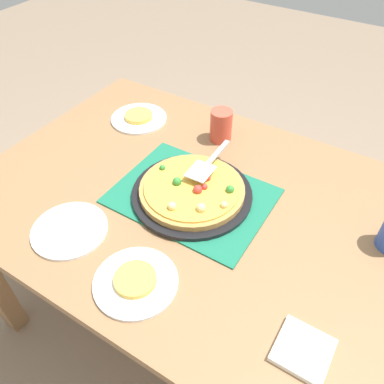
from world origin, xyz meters
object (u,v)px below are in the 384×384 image
object	(u,v)px
plate_side	(70,230)
served_slice_right	(139,116)
cup_far	(221,126)
napkin_stack	(303,350)
plate_far_right	(139,119)
pizza	(192,189)
plate_near_left	(136,282)
pizza_server	(207,163)
pizza_pan	(192,194)
served_slice_left	(135,279)

from	to	relation	value
plate_side	served_slice_right	size ratio (longest dim) A/B	2.00
cup_far	napkin_stack	size ratio (longest dim) A/B	1.00
plate_far_right	served_slice_right	distance (m)	0.01
pizza	plate_far_right	world-z (taller)	pizza
plate_near_left	pizza_server	size ratio (longest dim) A/B	0.95
served_slice_right	napkin_stack	size ratio (longest dim) A/B	0.92
pizza_pan	pizza	distance (m)	0.02
served_slice_left	served_slice_right	size ratio (longest dim) A/B	1.00
plate_far_right	plate_side	xyz separation A→B (m)	(0.19, -0.57, 0.00)
plate_far_right	served_slice_left	xyz separation A→B (m)	(0.46, -0.61, 0.01)
plate_near_left	pizza_pan	bearing A→B (deg)	97.44
cup_far	pizza_pan	bearing A→B (deg)	-77.11
served_slice_right	pizza	bearing A→B (deg)	-32.37
plate_far_right	cup_far	distance (m)	0.35
plate_side	cup_far	size ratio (longest dim) A/B	1.83
plate_side	pizza	bearing A→B (deg)	53.64
served_slice_left	cup_far	bearing A→B (deg)	100.07
plate_far_right	plate_near_left	bearing A→B (deg)	-53.09
pizza	plate_near_left	world-z (taller)	pizza
plate_far_right	pizza_pan	bearing A→B (deg)	-32.42
pizza_pan	served_slice_right	size ratio (longest dim) A/B	3.45
pizza_server	napkin_stack	xyz separation A→B (m)	(0.48, -0.39, -0.06)
pizza_pan	plate_near_left	bearing A→B (deg)	-82.56
plate_near_left	napkin_stack	size ratio (longest dim) A/B	1.83
served_slice_right	napkin_stack	xyz separation A→B (m)	(0.89, -0.55, -0.01)
plate_near_left	served_slice_right	size ratio (longest dim) A/B	2.00
pizza	served_slice_left	world-z (taller)	pizza
pizza	napkin_stack	bearing A→B (deg)	-31.77
pizza_pan	served_slice_left	bearing A→B (deg)	-82.56
pizza	napkin_stack	world-z (taller)	pizza
plate_far_right	cup_far	xyz separation A→B (m)	(0.34, 0.06, 0.06)
pizza_pan	pizza_server	bearing A→B (deg)	91.45
served_slice_right	pizza_server	size ratio (longest dim) A/B	0.48
napkin_stack	served_slice_left	bearing A→B (deg)	-172.68
plate_near_left	served_slice_right	distance (m)	0.76
plate_near_left	served_slice_right	bearing A→B (deg)	126.91
pizza_pan	napkin_stack	bearing A→B (deg)	-31.73
served_slice_right	napkin_stack	world-z (taller)	served_slice_right
plate_far_right	served_slice_right	world-z (taller)	served_slice_right
plate_side	cup_far	world-z (taller)	cup_far
served_slice_right	pizza_server	xyz separation A→B (m)	(0.41, -0.16, 0.05)
plate_side	napkin_stack	distance (m)	0.70
plate_side	served_slice_left	world-z (taller)	served_slice_left
served_slice_left	napkin_stack	distance (m)	0.43
plate_near_left	plate_side	world-z (taller)	same
pizza_pan	plate_side	xyz separation A→B (m)	(-0.23, -0.31, -0.01)
cup_far	pizza_server	bearing A→B (deg)	-72.30
pizza	plate_side	world-z (taller)	pizza
pizza_pan	pizza	world-z (taller)	pizza
served_slice_left	plate_near_left	bearing A→B (deg)	180.00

